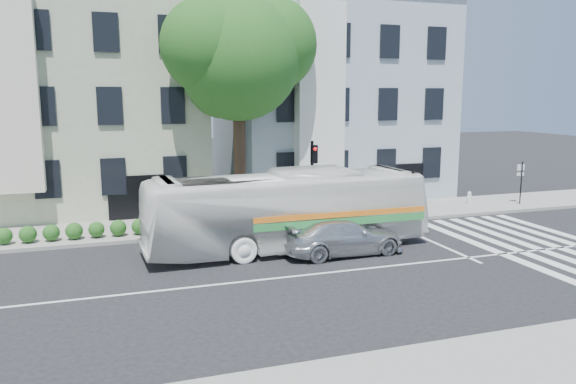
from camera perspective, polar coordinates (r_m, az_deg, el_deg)
name	(u,v)px	position (r m, az deg, el deg)	size (l,w,h in m)	color
ground	(302,276)	(18.73, 1.43, -8.49)	(120.00, 120.00, 0.00)	black
sidewalk_far	(243,222)	(26.10, -4.57, -3.06)	(80.00, 4.00, 0.15)	gray
building_left	(80,102)	(31.72, -20.41, 8.53)	(12.00, 10.00, 11.00)	#9FA58A
building_right	(327,101)	(34.30, 3.96, 9.16)	(12.00, 10.00, 11.00)	#9CADB9
street_tree	(238,51)	(26.24, -5.08, 14.05)	(7.30, 5.90, 11.10)	#2D2116
bus	(288,210)	(21.44, 0.02, -1.87)	(11.04, 2.58, 3.08)	white
sedan	(343,236)	(21.09, 5.58, -4.51)	(4.67, 1.90, 1.36)	silver
hedge	(118,228)	(24.12, -16.86, -3.50)	(8.50, 0.84, 0.70)	#336520
traffic_signal	(313,173)	(24.50, 2.53, 1.96)	(0.41, 0.52, 3.93)	black
fire_hydrant	(469,197)	(31.48, 17.93, -0.52)	(0.37, 0.21, 0.66)	silver
far_sign_pole	(521,177)	(32.22, 22.58, 1.44)	(0.41, 0.17, 2.27)	black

